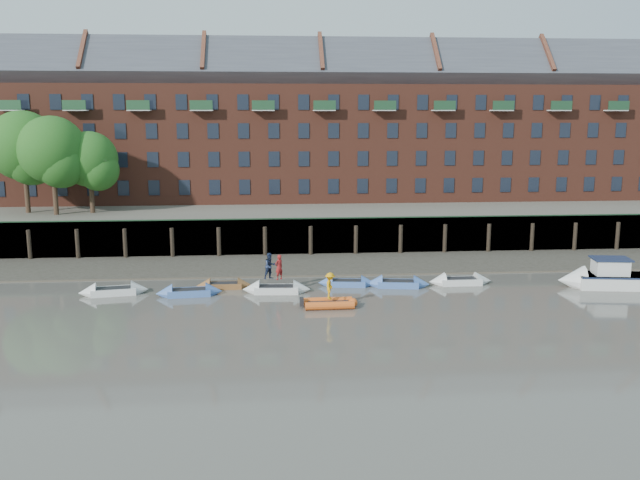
{
  "coord_description": "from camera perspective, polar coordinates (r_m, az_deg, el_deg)",
  "views": [
    {
      "loc": [
        -5.81,
        -36.46,
        12.32
      ],
      "look_at": [
        -1.96,
        12.0,
        3.2
      ],
      "focal_mm": 38.0,
      "sensor_mm": 36.0,
      "label": 1
    }
  ],
  "objects": [
    {
      "name": "motor_launch",
      "position": [
        52.58,
        22.49,
        -2.96
      ],
      "size": [
        6.97,
        3.17,
        2.77
      ],
      "rotation": [
        0.0,
        0.0,
        2.99
      ],
      "color": "silver",
      "rests_on": "ground"
    },
    {
      "name": "rowboat_6",
      "position": [
        50.62,
        11.72,
        -3.41
      ],
      "size": [
        4.63,
        1.39,
        1.34
      ],
      "rotation": [
        0.0,
        0.0,
        0.01
      ],
      "color": "silver",
      "rests_on": "ground"
    },
    {
      "name": "mud_band",
      "position": [
        52.84,
        1.89,
        -2.86
      ],
      "size": [
        110.0,
        1.6,
        0.1
      ],
      "primitive_type": "cube",
      "color": "#4C4336",
      "rests_on": "ground"
    },
    {
      "name": "rowboat_2",
      "position": [
        48.97,
        -8.09,
        -3.81
      ],
      "size": [
        3.95,
        1.17,
        1.14
      ],
      "rotation": [
        0.0,
        0.0,
        0.01
      ],
      "color": "brown",
      "rests_on": "ground"
    },
    {
      "name": "rowboat_5",
      "position": [
        49.17,
        6.58,
        -3.68
      ],
      "size": [
        4.68,
        1.96,
        1.32
      ],
      "rotation": [
        0.0,
        0.0,
        -0.15
      ],
      "color": "#446AB1",
      "rests_on": "ground"
    },
    {
      "name": "tree_cluster",
      "position": [
        66.89,
        -21.94,
        7.03
      ],
      "size": [
        11.76,
        7.74,
        9.4
      ],
      "color": "#3A281C",
      "rests_on": "bank_terrace"
    },
    {
      "name": "rowboat_3",
      "position": [
        47.39,
        -3.68,
        -4.16
      ],
      "size": [
        4.81,
        1.67,
        1.37
      ],
      "rotation": [
        0.0,
        0.0,
        -0.06
      ],
      "color": "silver",
      "rests_on": "ground"
    },
    {
      "name": "person_rower_a",
      "position": [
        47.08,
        -3.48,
        -2.3
      ],
      "size": [
        0.76,
        0.73,
        1.76
      ],
      "primitive_type": "imported",
      "rotation": [
        0.0,
        0.0,
        3.83
      ],
      "color": "maroon",
      "rests_on": "rowboat_3"
    },
    {
      "name": "foreshore",
      "position": [
        56.13,
        1.51,
        -2.06
      ],
      "size": [
        110.0,
        8.0,
        0.5
      ],
      "primitive_type": "cube",
      "color": "#3D382F",
      "rests_on": "ground"
    },
    {
      "name": "apartment_terrace",
      "position": [
        73.68,
        -0.03,
        11.02
      ],
      "size": [
        80.6,
        15.56,
        20.98
      ],
      "color": "brown",
      "rests_on": "bank_terrace"
    },
    {
      "name": "ground",
      "position": [
        38.92,
        4.32,
        -7.86
      ],
      "size": [
        220.0,
        220.0,
        0.0
      ],
      "primitive_type": "plane",
      "color": "#5A564E",
      "rests_on": "ground"
    },
    {
      "name": "rowboat_0",
      "position": [
        48.96,
        -16.97,
        -4.13
      ],
      "size": [
        4.82,
        2.1,
        1.35
      ],
      "rotation": [
        0.0,
        0.0,
        0.17
      ],
      "color": "silver",
      "rests_on": "ground"
    },
    {
      "name": "rib_tender",
      "position": [
        43.84,
        0.93,
        -5.34
      ],
      "size": [
        3.47,
        1.7,
        0.6
      ],
      "rotation": [
        0.0,
        0.0,
        0.03
      ],
      "color": "#DA591C",
      "rests_on": "ground"
    },
    {
      "name": "bank_terrace",
      "position": [
        73.48,
        0.04,
        2.24
      ],
      "size": [
        110.0,
        28.0,
        3.2
      ],
      "primitive_type": "cube",
      "color": "#5E594D",
      "rests_on": "ground"
    },
    {
      "name": "river_wall",
      "position": [
        60.09,
        1.08,
        0.34
      ],
      "size": [
        110.0,
        1.23,
        3.3
      ],
      "color": "#2D2A26",
      "rests_on": "ground"
    },
    {
      "name": "rowboat_4",
      "position": [
        49.18,
        2.28,
        -3.63
      ],
      "size": [
        4.27,
        1.7,
        1.2
      ],
      "rotation": [
        0.0,
        0.0,
        -0.12
      ],
      "color": "#446AB1",
      "rests_on": "ground"
    },
    {
      "name": "rowboat_1",
      "position": [
        47.41,
        -10.96,
        -4.35
      ],
      "size": [
        4.59,
        1.74,
        1.3
      ],
      "rotation": [
        0.0,
        0.0,
        0.1
      ],
      "color": "#446AB1",
      "rests_on": "ground"
    },
    {
      "name": "person_rower_b",
      "position": [
        47.28,
        -4.23,
        -2.19
      ],
      "size": [
        1.14,
        1.07,
        1.86
      ],
      "primitive_type": "imported",
      "rotation": [
        0.0,
        0.0,
        0.55
      ],
      "color": "#19233F",
      "rests_on": "rowboat_3"
    },
    {
      "name": "person_rib_crew",
      "position": [
        43.47,
        0.85,
        -3.89
      ],
      "size": [
        0.86,
        1.23,
        1.74
      ],
      "primitive_type": "imported",
      "rotation": [
        0.0,
        0.0,
        1.36
      ],
      "color": "orange",
      "rests_on": "rib_tender"
    }
  ]
}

